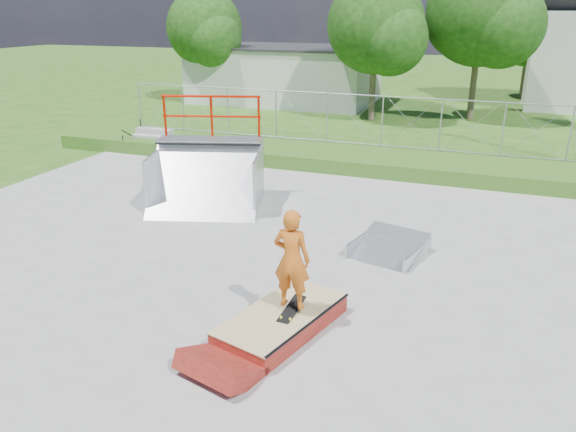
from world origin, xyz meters
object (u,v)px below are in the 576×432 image
Objects in this scene: quarter_pipe at (205,157)px; flat_bank_ramp at (388,247)px; grind_box at (282,322)px; skater at (292,263)px.

flat_bank_ramp is (5.25, -1.45, -1.22)m from quarter_pipe.
skater reaches higher than grind_box.
flat_bank_ramp is at bearing -32.23° from quarter_pipe.
quarter_pipe is 6.62m from skater.
quarter_pipe reaches higher than grind_box.
quarter_pipe is 5.58m from flat_bank_ramp.
grind_box is at bearing -92.59° from flat_bank_ramp.
skater is (-0.95, -3.59, 1.04)m from flat_bank_ramp.
flat_bank_ramp is 0.88× the size of skater.
grind_box is 3.83m from flat_bank_ramp.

